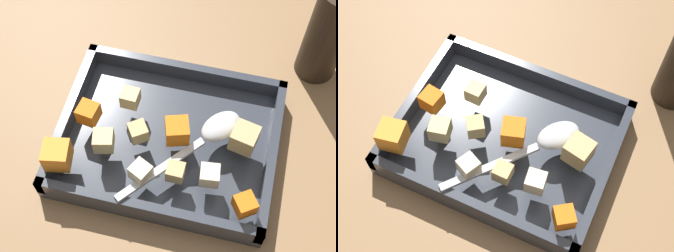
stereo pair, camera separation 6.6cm
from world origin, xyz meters
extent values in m
plane|color=#936D47|center=(0.00, 0.00, 0.00)|extent=(4.00, 4.00, 0.00)
cube|color=#333842|center=(0.01, 0.01, 0.01)|extent=(0.30, 0.24, 0.01)
cube|color=#333842|center=(0.01, -0.11, 0.03)|extent=(0.30, 0.01, 0.03)
cube|color=#333842|center=(0.01, 0.12, 0.03)|extent=(0.30, 0.01, 0.03)
cube|color=#333842|center=(-0.14, 0.01, 0.03)|extent=(0.01, 0.24, 0.03)
cube|color=#333842|center=(0.15, 0.01, 0.03)|extent=(0.01, 0.24, 0.03)
cube|color=orange|center=(-0.12, -0.07, 0.06)|extent=(0.04, 0.04, 0.03)
cube|color=orange|center=(-0.10, 0.00, 0.06)|extent=(0.03, 0.03, 0.03)
cube|color=orange|center=(0.02, 0.00, 0.06)|extent=(0.04, 0.04, 0.03)
cube|color=orange|center=(0.13, -0.08, 0.06)|extent=(0.03, 0.03, 0.02)
cube|color=beige|center=(-0.01, -0.07, 0.05)|extent=(0.03, 0.03, 0.02)
cube|color=tan|center=(0.11, 0.01, 0.06)|extent=(0.04, 0.04, 0.03)
cube|color=#E0CC89|center=(-0.05, 0.04, 0.05)|extent=(0.02, 0.02, 0.02)
cube|color=#E0CC89|center=(-0.07, -0.04, 0.06)|extent=(0.03, 0.03, 0.03)
cube|color=tan|center=(-0.03, -0.01, 0.05)|extent=(0.03, 0.03, 0.02)
cube|color=tan|center=(0.03, -0.06, 0.05)|extent=(0.02, 0.02, 0.02)
cube|color=beige|center=(0.08, -0.05, 0.06)|extent=(0.03, 0.03, 0.02)
ellipsoid|color=silver|center=(0.08, 0.02, 0.05)|extent=(0.07, 0.07, 0.02)
cube|color=silver|center=(0.01, -0.05, 0.05)|extent=(0.10, 0.11, 0.01)
cylinder|color=#2D2319|center=(0.20, 0.19, 0.08)|extent=(0.06, 0.06, 0.16)
camera|label=1|loc=(0.09, -0.32, 0.62)|focal=52.72mm
camera|label=2|loc=(0.15, -0.30, 0.62)|focal=52.72mm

